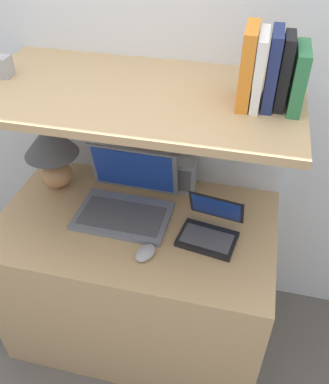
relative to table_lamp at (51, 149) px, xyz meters
The scene contains 15 objects.
wall_back 0.56m from the table_lamp, 30.35° to the left, with size 6.00×0.05×2.40m.
desk 0.72m from the table_lamp, 20.74° to the right, with size 1.16×0.68×0.73m.
back_riser 0.56m from the table_lamp, 25.59° to the left, with size 1.16×0.04×1.26m.
shelf 0.55m from the table_lamp, 11.47° to the right, with size 1.16×0.62×0.03m.
table_lamp is the anchor object (origin of this frame).
laptop_large 0.40m from the table_lamp, 14.68° to the right, with size 0.40×0.32×0.26m.
laptop_small 0.77m from the table_lamp, 12.57° to the right, with size 0.25×0.25×0.16m.
computer_mouse 0.64m from the table_lamp, 32.75° to the right, with size 0.09×0.12×0.03m.
router_box 0.58m from the table_lamp, ahead, with size 0.14×0.07×0.16m.
book_green 1.06m from the table_lamp, ahead, with size 0.04×0.17×0.19m.
book_black 1.03m from the table_lamp, ahead, with size 0.03×0.12×0.22m.
book_navy 1.00m from the table_lamp, ahead, with size 0.03×0.16×0.23m.
book_white 0.96m from the table_lamp, ahead, with size 0.03×0.18×0.22m.
book_orange 0.93m from the table_lamp, ahead, with size 0.04×0.18×0.24m.
shelf_gadget 0.41m from the table_lamp, 132.99° to the right, with size 0.07×0.06×0.07m.
Camera 1 is at (0.41, -0.83, 1.89)m, focal length 38.00 mm.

